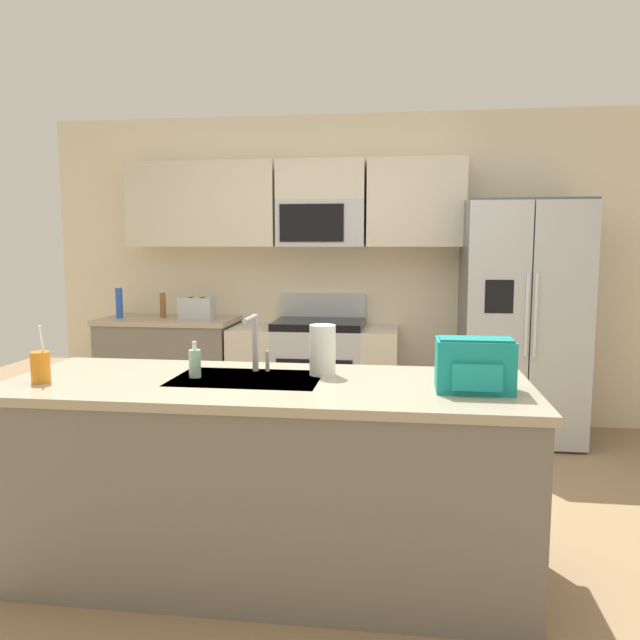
{
  "coord_description": "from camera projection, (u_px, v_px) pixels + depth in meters",
  "views": [
    {
      "loc": [
        0.47,
        -3.19,
        1.52
      ],
      "look_at": [
        -0.04,
        0.6,
        1.05
      ],
      "focal_mm": 34.81,
      "sensor_mm": 36.0,
      "label": 1
    }
  ],
  "objects": [
    {
      "name": "toaster",
      "position": [
        197.0,
        308.0,
        5.15
      ],
      "size": [
        0.28,
        0.16,
        0.18
      ],
      "color": "#B7BABF",
      "rests_on": "back_counter"
    },
    {
      "name": "kitchen_wall_unit",
      "position": [
        332.0,
        250.0,
        5.28
      ],
      "size": [
        5.2,
        0.43,
        2.6
      ],
      "color": "beige",
      "rests_on": "ground"
    },
    {
      "name": "sink_faucet",
      "position": [
        255.0,
        338.0,
        3.0
      ],
      "size": [
        0.08,
        0.21,
        0.28
      ],
      "color": "#B7BABF",
      "rests_on": "island_counter"
    },
    {
      "name": "bottle_blue",
      "position": [
        119.0,
        303.0,
        5.24
      ],
      "size": [
        0.06,
        0.06,
        0.25
      ],
      "primitive_type": "cylinder",
      "color": "blue",
      "rests_on": "back_counter"
    },
    {
      "name": "range_oven",
      "position": [
        315.0,
        375.0,
        5.14
      ],
      "size": [
        1.36,
        0.61,
        1.1
      ],
      "color": "#B7BABF",
      "rests_on": "ground"
    },
    {
      "name": "ground_plane",
      "position": [
        313.0,
        524.0,
        3.39
      ],
      "size": [
        9.0,
        9.0,
        0.0
      ],
      "primitive_type": "plane",
      "color": "#997A56",
      "rests_on": "ground"
    },
    {
      "name": "island_counter",
      "position": [
        267.0,
        476.0,
        2.87
      ],
      "size": [
        2.38,
        0.89,
        0.9
      ],
      "color": "slate",
      "rests_on": "ground"
    },
    {
      "name": "drink_cup_orange",
      "position": [
        41.0,
        367.0,
        2.78
      ],
      "size": [
        0.08,
        0.08,
        0.26
      ],
      "color": "orange",
      "rests_on": "island_counter"
    },
    {
      "name": "backpack",
      "position": [
        475.0,
        364.0,
        2.61
      ],
      "size": [
        0.32,
        0.22,
        0.23
      ],
      "color": "teal",
      "rests_on": "island_counter"
    },
    {
      "name": "pepper_mill",
      "position": [
        163.0,
        305.0,
        5.24
      ],
      "size": [
        0.05,
        0.05,
        0.21
      ],
      "primitive_type": "cylinder",
      "color": "brown",
      "rests_on": "back_counter"
    },
    {
      "name": "refrigerator",
      "position": [
        521.0,
        321.0,
        4.8
      ],
      "size": [
        0.9,
        0.76,
        1.85
      ],
      "color": "#4C4F54",
      "rests_on": "ground"
    },
    {
      "name": "back_counter",
      "position": [
        170.0,
        370.0,
        5.3
      ],
      "size": [
        1.13,
        0.63,
        0.9
      ],
      "color": "slate",
      "rests_on": "ground"
    },
    {
      "name": "paper_towel_roll",
      "position": [
        323.0,
        350.0,
        2.94
      ],
      "size": [
        0.12,
        0.12,
        0.24
      ],
      "primitive_type": "cylinder",
      "color": "white",
      "rests_on": "island_counter"
    },
    {
      "name": "soap_dispenser",
      "position": [
        195.0,
        363.0,
        2.89
      ],
      "size": [
        0.06,
        0.06,
        0.17
      ],
      "color": "#A5D8B2",
      "rests_on": "island_counter"
    }
  ]
}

